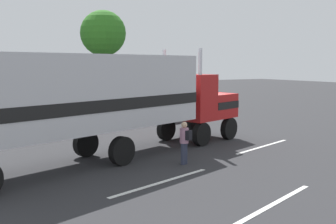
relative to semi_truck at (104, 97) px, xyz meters
The scene contains 8 objects.
ground_plane 7.12m from the semi_truck, 20.70° to the left, with size 120.00×120.00×0.00m, color #2D2D30.
lane_stripe_near 7.78m from the semi_truck, ahead, with size 4.40×0.16×0.01m, color silver.
lane_stripe_mid 4.60m from the semi_truck, 83.83° to the right, with size 4.40×0.16×0.01m, color silver.
lane_stripe_far 7.88m from the semi_truck, 74.30° to the right, with size 4.40×0.16×0.01m, color silver.
semi_truck is the anchor object (origin of this frame).
person_bystander 3.58m from the semi_truck, 42.46° to the right, with size 0.41×0.48×1.63m.
parked_bus 15.60m from the semi_truck, 84.39° to the left, with size 11.07×6.88×3.40m.
tree_center 25.51m from the semi_truck, 68.54° to the left, with size 4.45×4.45×8.98m.
Camera 1 is at (-12.19, -17.52, 3.82)m, focal length 44.31 mm.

